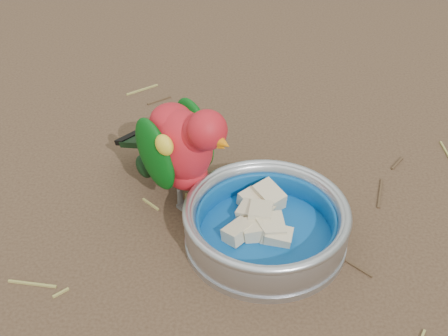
# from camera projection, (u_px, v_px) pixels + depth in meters

# --- Properties ---
(ground) EXTENTS (60.00, 60.00, 0.00)m
(ground) POSITION_uv_depth(u_px,v_px,m) (229.00, 251.00, 0.85)
(ground) COLOR #4B3525
(food_bowl) EXTENTS (0.22, 0.22, 0.02)m
(food_bowl) POSITION_uv_depth(u_px,v_px,m) (265.00, 238.00, 0.86)
(food_bowl) COLOR #B2B2BA
(food_bowl) RESTS_ON ground
(bowl_wall) EXTENTS (0.22, 0.22, 0.04)m
(bowl_wall) POSITION_uv_depth(u_px,v_px,m) (266.00, 222.00, 0.84)
(bowl_wall) COLOR #B2B2BA
(bowl_wall) RESTS_ON food_bowl
(fruit_wedges) EXTENTS (0.13, 0.13, 0.03)m
(fruit_wedges) POSITION_uv_depth(u_px,v_px,m) (266.00, 225.00, 0.85)
(fruit_wedges) COLOR beige
(fruit_wedges) RESTS_ON food_bowl
(lory_parrot) EXTENTS (0.23, 0.22, 0.17)m
(lory_parrot) POSITION_uv_depth(u_px,v_px,m) (182.00, 154.00, 0.89)
(lory_parrot) COLOR red
(lory_parrot) RESTS_ON ground
(ground_debris) EXTENTS (0.90, 0.80, 0.01)m
(ground_debris) POSITION_uv_depth(u_px,v_px,m) (216.00, 206.00, 0.92)
(ground_debris) COLOR #9A8F47
(ground_debris) RESTS_ON ground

